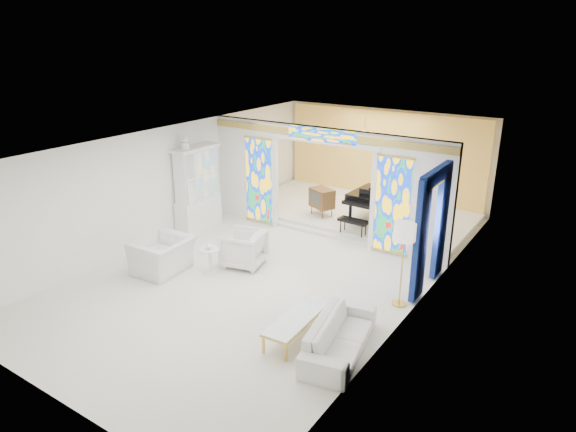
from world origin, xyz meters
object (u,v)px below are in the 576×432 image
Objects in this scene: sofa at (340,336)px; tv_console at (322,198)px; armchair_left at (163,256)px; grand_piano at (383,197)px; coffee_table at (299,317)px; armchair_right at (244,249)px; china_cabinet at (197,189)px.

tv_console reaches higher than sofa.
grand_piano is at bearing 148.45° from armchair_left.
coffee_table is 2.20× the size of tv_console.
armchair_left is at bearing -59.21° from armchair_right.
grand_piano is (1.65, 4.32, 0.43)m from armchair_right.
coffee_table is (2.71, -1.80, -0.06)m from armchair_right.
sofa reaches higher than coffee_table.
coffee_table is (4.05, -0.48, -0.04)m from armchair_left.
sofa is (4.93, -0.54, -0.10)m from armchair_left.
armchair_left is 0.59× the size of sofa.
china_cabinet is 3.61m from tv_console.
armchair_left is 1.88m from armchair_right.
grand_piano is (-1.94, 6.18, 0.55)m from sofa.
grand_piano reaches higher than tv_console.
armchair_right is 1.14× the size of tv_console.
grand_piano is 1.76m from tv_console.
grand_piano is at bearing 99.86° from coffee_table.
armchair_right is at bearing 51.12° from sofa.
grand_piano reaches higher than armchair_right.
grand_piano reaches higher than coffee_table.
china_cabinet is at bearing -141.48° from grand_piano.
tv_console is at bearing -156.54° from grand_piano.
armchair_right reaches higher than sofa.
sofa is at bearing -33.71° from tv_console.
china_cabinet reaches higher than tv_console.
coffee_table is at bearing 79.61° from armchair_left.
armchair_left reaches higher than sofa.
tv_console is at bearing 165.63° from armchair_right.
china_cabinet is 1.49× the size of coffee_table.
sofa is (3.59, -1.86, -0.12)m from armchair_right.
armchair_right is at bearing -66.80° from tv_console.
grand_piano reaches higher than sofa.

